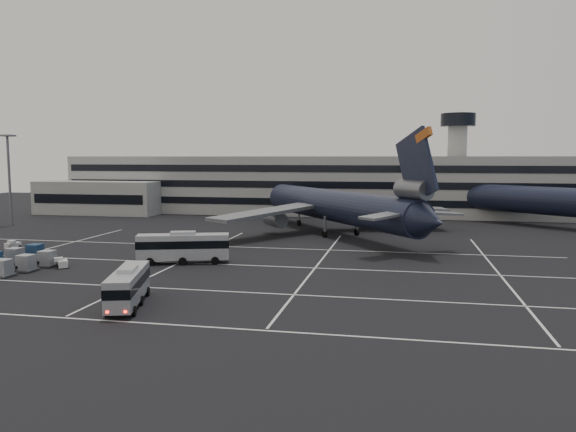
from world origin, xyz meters
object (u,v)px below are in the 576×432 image
object	(u,v)px
bus_far	(183,246)
bus_near	(128,285)
trijet_main	(337,206)
tug_a	(12,245)
uld_cluster	(13,260)

from	to	relation	value
bus_far	bus_near	bearing A→B (deg)	170.77
trijet_main	tug_a	xyz separation A→B (m)	(-46.34, -24.64, -4.65)
trijet_main	tug_a	world-z (taller)	trijet_main
bus_far	uld_cluster	bearing A→B (deg)	93.05
bus_far	tug_a	distance (m)	30.28
bus_near	bus_far	xyz separation A→B (m)	(-2.99, 20.86, 0.30)
uld_cluster	bus_near	bearing A→B (deg)	-30.92
bus_near	trijet_main	bearing A→B (deg)	58.77
bus_near	tug_a	xyz separation A→B (m)	(-32.70, 26.45, -1.40)
bus_far	uld_cluster	distance (m)	20.97
trijet_main	bus_near	distance (m)	52.98
tug_a	trijet_main	bearing A→B (deg)	49.44
trijet_main	uld_cluster	distance (m)	52.36
bus_far	tug_a	xyz separation A→B (m)	(-29.71, 5.59, -1.70)
trijet_main	bus_near	xyz separation A→B (m)	(-13.64, -51.09, -3.25)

